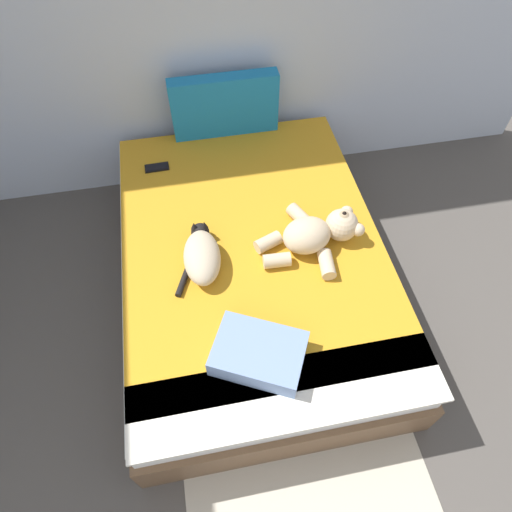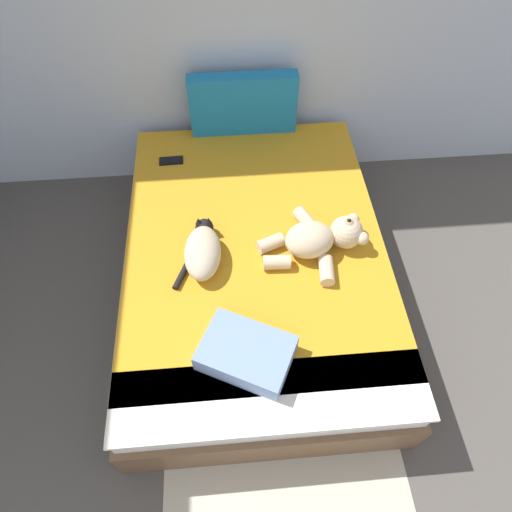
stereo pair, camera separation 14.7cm
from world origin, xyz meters
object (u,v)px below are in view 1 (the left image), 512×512
(bed, at_px, (252,266))
(throw_pillow, at_px, (259,353))
(patterned_cushion, at_px, (225,106))
(teddy_bear, at_px, (317,233))
(cat, at_px, (202,255))
(cell_phone, at_px, (157,167))

(bed, distance_m, throw_pillow, 0.74)
(patterned_cushion, height_order, teddy_bear, patterned_cushion)
(patterned_cushion, height_order, cat, patterned_cushion)
(cat, xyz_separation_m, throw_pillow, (0.19, -0.58, -0.02))
(teddy_bear, height_order, throw_pillow, teddy_bear)
(throw_pillow, bearing_deg, bed, 82.10)
(throw_pillow, bearing_deg, cell_phone, 105.65)
(bed, bearing_deg, throw_pillow, -97.90)
(patterned_cushion, height_order, cell_phone, patterned_cushion)
(bed, relative_size, cat, 4.94)
(teddy_bear, relative_size, cell_phone, 3.95)
(patterned_cushion, xyz_separation_m, cell_phone, (-0.48, -0.27, -0.20))
(cat, distance_m, cell_phone, 0.81)
(cell_phone, height_order, throw_pillow, throw_pillow)
(bed, height_order, throw_pillow, throw_pillow)
(throw_pillow, bearing_deg, teddy_bear, 54.40)
(cell_phone, bearing_deg, bed, -55.32)
(cat, distance_m, throw_pillow, 0.61)
(bed, height_order, teddy_bear, teddy_bear)
(cat, distance_m, teddy_bear, 0.62)
(cat, bearing_deg, patterned_cushion, 74.89)
(patterned_cushion, distance_m, throw_pillow, 1.64)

